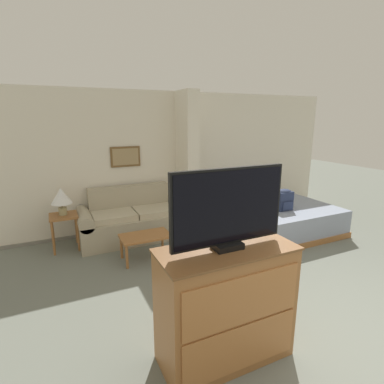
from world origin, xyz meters
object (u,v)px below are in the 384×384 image
(coffee_table, at_px, (145,238))
(bed, at_px, (273,215))
(tv_dresser, at_px, (226,305))
(table_lamp, at_px, (61,197))
(backpack, at_px, (284,199))
(tv, at_px, (229,209))
(couch, at_px, (134,220))

(coffee_table, height_order, bed, bed)
(tv_dresser, xyz_separation_m, bed, (2.60, 2.46, -0.27))
(table_lamp, distance_m, backpack, 3.76)
(tv, height_order, bed, tv)
(table_lamp, xyz_separation_m, tv, (1.17, -3.09, 0.51))
(tv_dresser, height_order, bed, tv_dresser)
(coffee_table, relative_size, bed, 0.36)
(coffee_table, distance_m, bed, 2.70)
(backpack, bearing_deg, couch, 156.37)
(tv, height_order, backpack, tv)
(coffee_table, distance_m, backpack, 2.54)
(coffee_table, distance_m, table_lamp, 1.52)
(table_lamp, relative_size, tv_dresser, 0.38)
(bed, bearing_deg, backpack, -111.06)
(backpack, bearing_deg, tv_dresser, -140.27)
(table_lamp, relative_size, backpack, 1.17)
(table_lamp, distance_m, tv, 3.34)
(coffee_table, height_order, table_lamp, table_lamp)
(bed, bearing_deg, coffee_table, -174.05)
(couch, xyz_separation_m, backpack, (2.46, -1.07, 0.37))
(couch, distance_m, table_lamp, 1.27)
(table_lamp, bearing_deg, bed, -9.54)
(tv, relative_size, backpack, 2.66)
(coffee_table, height_order, tv, tv)
(couch, bearing_deg, table_lamp, -179.77)
(table_lamp, xyz_separation_m, bed, (3.77, -0.63, -0.63))
(coffee_table, bearing_deg, tv, -87.93)
(coffee_table, bearing_deg, couch, 86.33)
(coffee_table, bearing_deg, bed, 5.95)
(bed, height_order, backpack, backpack)
(bed, bearing_deg, table_lamp, 170.46)
(couch, height_order, backpack, couch)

